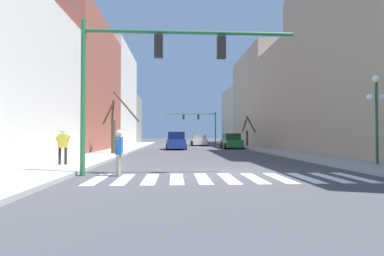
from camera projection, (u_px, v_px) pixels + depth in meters
name	position (u px, v px, depth m)	size (l,w,h in m)	color
ground_plane	(222.00, 173.00, 11.77)	(240.00, 240.00, 0.00)	#424247
sidewalk_left	(42.00, 173.00, 11.38)	(2.79, 90.00, 0.15)	#9E9E99
building_row_left	(88.00, 97.00, 32.59)	(6.00, 52.80, 13.56)	beige
building_row_right	(287.00, 95.00, 35.28)	(6.00, 59.10, 13.91)	tan
crosswalk_stripes	(229.00, 178.00, 10.38)	(9.45, 2.60, 0.01)	white
traffic_signal_near	(150.00, 61.00, 11.23)	(8.02, 0.28, 5.80)	#236038
traffic_signal_far	(200.00, 120.00, 52.75)	(8.76, 0.28, 5.60)	#236038
street_lamp_right_corner	(376.00, 101.00, 13.90)	(0.95, 0.36, 4.16)	#1E4C2D
car_driving_toward_lane	(176.00, 141.00, 30.97)	(2.07, 4.42, 1.82)	navy
car_parked_left_mid	(199.00, 140.00, 42.08)	(2.20, 4.46, 1.54)	white
car_driving_away_lane	(231.00, 141.00, 33.12)	(2.03, 4.43, 1.66)	#236B38
pedestrian_on_right_sidewalk	(63.00, 143.00, 13.73)	(0.71, 0.25, 1.64)	black
pedestrian_crossing_street	(119.00, 149.00, 10.94)	(0.23, 0.73, 1.69)	#7A705B
street_tree_left_near	(115.00, 127.00, 22.21)	(2.97, 1.18, 4.62)	#473828
street_tree_right_near	(248.00, 132.00, 37.17)	(2.01, 1.35, 3.73)	#473828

